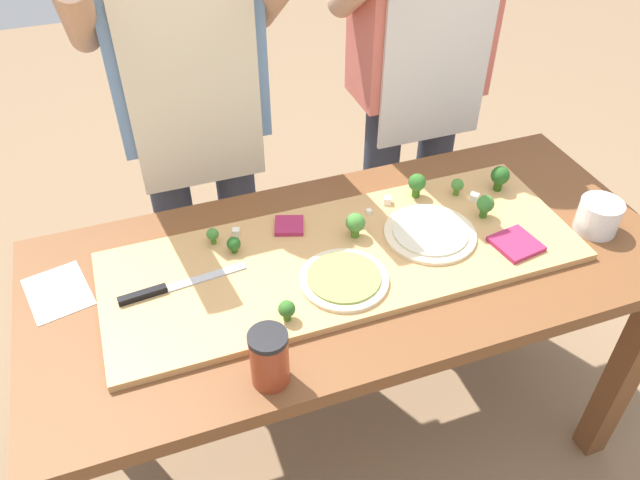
% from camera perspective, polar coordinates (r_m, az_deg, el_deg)
% --- Properties ---
extents(ground_plane, '(8.00, 8.00, 0.00)m').
position_cam_1_polar(ground_plane, '(2.14, 2.29, -17.42)').
color(ground_plane, '#896B4C').
extents(prep_table, '(1.58, 0.70, 0.78)m').
position_cam_1_polar(prep_table, '(1.62, 2.90, -4.81)').
color(prep_table, brown).
rests_on(prep_table, ground).
extents(cutting_board, '(1.16, 0.42, 0.02)m').
position_cam_1_polar(cutting_board, '(1.53, 2.23, -1.52)').
color(cutting_board, tan).
rests_on(cutting_board, prep_table).
extents(chefs_knife, '(0.30, 0.05, 0.02)m').
position_cam_1_polar(chefs_knife, '(1.47, -13.93, -4.31)').
color(chefs_knife, '#B7BABF').
rests_on(chefs_knife, cutting_board).
extents(pizza_whole_cheese_artichoke, '(0.23, 0.23, 0.02)m').
position_cam_1_polar(pizza_whole_cheese_artichoke, '(1.60, 9.99, 0.65)').
color(pizza_whole_cheese_artichoke, beige).
rests_on(pizza_whole_cheese_artichoke, cutting_board).
extents(pizza_whole_pesto_green, '(0.21, 0.21, 0.02)m').
position_cam_1_polar(pizza_whole_pesto_green, '(1.45, 2.19, -3.56)').
color(pizza_whole_pesto_green, beige).
rests_on(pizza_whole_pesto_green, cutting_board).
extents(pizza_slice_far_right, '(0.09, 0.09, 0.01)m').
position_cam_1_polar(pizza_slice_far_right, '(1.60, -2.83, 1.32)').
color(pizza_slice_far_right, '#9E234C').
rests_on(pizza_slice_far_right, cutting_board).
extents(pizza_slice_center, '(0.12, 0.12, 0.01)m').
position_cam_1_polar(pizza_slice_center, '(1.62, 17.43, -0.33)').
color(pizza_slice_center, '#9E234C').
rests_on(pizza_slice_center, cutting_board).
extents(broccoli_floret_back_right, '(0.03, 0.03, 0.04)m').
position_cam_1_polar(broccoli_floret_back_right, '(1.56, -9.76, 0.48)').
color(broccoli_floret_back_right, '#487A23').
rests_on(broccoli_floret_back_right, cutting_board).
extents(broccoli_floret_back_left, '(0.05, 0.05, 0.07)m').
position_cam_1_polar(broccoli_floret_back_left, '(1.78, 16.09, 5.59)').
color(broccoli_floret_back_left, '#2C5915').
rests_on(broccoli_floret_back_left, cutting_board).
extents(broccoli_floret_front_mid, '(0.05, 0.05, 0.07)m').
position_cam_1_polar(broccoli_floret_front_mid, '(1.55, 3.25, 1.52)').
color(broccoli_floret_front_mid, '#487A23').
rests_on(broccoli_floret_front_mid, cutting_board).
extents(broccoli_floret_front_right, '(0.04, 0.04, 0.05)m').
position_cam_1_polar(broccoli_floret_front_right, '(1.35, -3.05, -6.35)').
color(broccoli_floret_front_right, '#366618').
rests_on(broccoli_floret_front_right, cutting_board).
extents(broccoli_floret_front_left, '(0.03, 0.03, 0.05)m').
position_cam_1_polar(broccoli_floret_front_left, '(1.74, 12.40, 4.88)').
color(broccoli_floret_front_left, '#487A23').
rests_on(broccoli_floret_front_left, cutting_board).
extents(broccoli_floret_back_mid, '(0.05, 0.05, 0.06)m').
position_cam_1_polar(broccoli_floret_back_mid, '(1.67, 14.84, 3.14)').
color(broccoli_floret_back_mid, '#3F7220').
rests_on(broccoli_floret_back_mid, cutting_board).
extents(broccoli_floret_center_left, '(0.05, 0.05, 0.07)m').
position_cam_1_polar(broccoli_floret_center_left, '(1.70, 8.83, 5.12)').
color(broccoli_floret_center_left, '#366618').
rests_on(broccoli_floret_center_left, cutting_board).
extents(broccoli_floret_center_right, '(0.03, 0.03, 0.04)m').
position_cam_1_polar(broccoli_floret_center_right, '(1.53, -7.87, -0.38)').
color(broccoli_floret_center_right, '#2C5915').
rests_on(broccoli_floret_center_right, cutting_board).
extents(cheese_crumble_a, '(0.02, 0.02, 0.02)m').
position_cam_1_polar(cheese_crumble_a, '(1.59, -7.65, 0.72)').
color(cheese_crumble_a, silver).
rests_on(cheese_crumble_a, cutting_board).
extents(cheese_crumble_b, '(0.03, 0.03, 0.02)m').
position_cam_1_polar(cheese_crumble_b, '(1.68, 6.18, 3.61)').
color(cheese_crumble_b, white).
rests_on(cheese_crumble_b, cutting_board).
extents(cheese_crumble_c, '(0.03, 0.03, 0.02)m').
position_cam_1_polar(cheese_crumble_c, '(1.74, 13.88, 3.81)').
color(cheese_crumble_c, white).
rests_on(cheese_crumble_c, cutting_board).
extents(cheese_crumble_d, '(0.01, 0.01, 0.01)m').
position_cam_1_polar(cheese_crumble_d, '(1.65, 4.46, 2.58)').
color(cheese_crumble_d, white).
rests_on(cheese_crumble_d, cutting_board).
extents(flour_cup, '(0.11, 0.11, 0.09)m').
position_cam_1_polar(flour_cup, '(1.75, 24.00, 1.86)').
color(flour_cup, white).
rests_on(flour_cup, prep_table).
extents(sauce_jar, '(0.08, 0.08, 0.13)m').
position_cam_1_polar(sauce_jar, '(1.25, -4.65, -10.66)').
color(sauce_jar, '#99381E').
rests_on(sauce_jar, prep_table).
extents(recipe_note, '(0.16, 0.19, 0.00)m').
position_cam_1_polar(recipe_note, '(1.58, -22.77, -4.38)').
color(recipe_note, white).
rests_on(recipe_note, prep_table).
extents(cook_left, '(0.54, 0.39, 1.67)m').
position_cam_1_polar(cook_left, '(1.78, -11.70, 12.40)').
color(cook_left, '#333847').
rests_on(cook_left, ground).
extents(cook_right, '(0.54, 0.39, 1.67)m').
position_cam_1_polar(cook_right, '(1.98, 9.12, 15.68)').
color(cook_right, '#333847').
rests_on(cook_right, ground).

